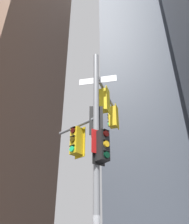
% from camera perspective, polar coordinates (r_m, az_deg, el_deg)
% --- Properties ---
extents(building_mid_block, '(13.16, 13.16, 45.38)m').
position_cam_1_polar(building_mid_block, '(40.76, 11.97, 1.72)').
color(building_mid_block, '#4C5460').
rests_on(building_mid_block, ground).
extents(signal_pole_assembly, '(2.40, 3.12, 8.54)m').
position_cam_1_polar(signal_pole_assembly, '(8.45, 0.89, -5.31)').
color(signal_pole_assembly, gray).
rests_on(signal_pole_assembly, ground).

